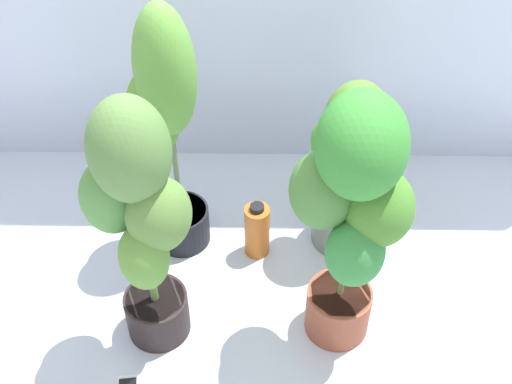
{
  "coord_description": "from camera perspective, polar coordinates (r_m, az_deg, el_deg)",
  "views": [
    {
      "loc": [
        -0.0,
        -1.36,
        1.89
      ],
      "look_at": [
        -0.02,
        0.14,
        0.44
      ],
      "focal_mm": 46.03,
      "sensor_mm": 36.0,
      "label": 1
    }
  ],
  "objects": [
    {
      "name": "ground_plane",
      "position": [
        2.33,
        0.54,
        -10.36
      ],
      "size": [
        8.0,
        8.0,
        0.0
      ],
      "primitive_type": "plane",
      "color": "silver",
      "rests_on": "ground"
    },
    {
      "name": "potted_plant_back_right",
      "position": [
        2.31,
        8.36,
        2.51
      ],
      "size": [
        0.35,
        0.29,
        0.71
      ],
      "color": "slate",
      "rests_on": "ground"
    },
    {
      "name": "potted_plant_front_left",
      "position": [
        1.88,
        -10.06,
        -2.09
      ],
      "size": [
        0.37,
        0.29,
        0.96
      ],
      "color": "#2A2020",
      "rests_on": "ground"
    },
    {
      "name": "potted_plant_back_left",
      "position": [
        2.18,
        -7.85,
        6.41
      ],
      "size": [
        0.33,
        0.29,
        0.99
      ],
      "color": "black",
      "rests_on": "ground"
    },
    {
      "name": "potted_plant_front_right",
      "position": [
        1.87,
        8.43,
        -1.37
      ],
      "size": [
        0.39,
        0.32,
        0.96
      ],
      "color": "#994D35",
      "rests_on": "ground"
    },
    {
      "name": "nutrient_bottle",
      "position": [
        2.43,
        0.12,
        -3.32
      ],
      "size": [
        0.09,
        0.09,
        0.24
      ],
      "color": "#C46321",
      "rests_on": "ground"
    }
  ]
}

